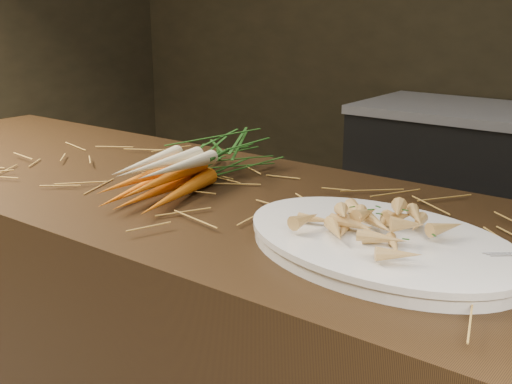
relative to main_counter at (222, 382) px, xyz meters
The scene contains 6 objects.
main_counter is the anchor object (origin of this frame).
straw_bedding 0.46m from the main_counter, 90.00° to the left, with size 1.40×0.60×0.02m, color olive, non-canonical shape.
root_veg_bunch 0.51m from the main_counter, 152.93° to the left, with size 0.26×0.55×0.10m.
serving_platter 0.63m from the main_counter, 11.73° to the right, with size 0.49×0.32×0.03m, color white, non-canonical shape.
roasted_veg_heap 0.66m from the main_counter, 11.73° to the right, with size 0.24×0.17×0.05m, color olive, non-canonical shape.
serving_fork 0.77m from the main_counter, 13.58° to the right, with size 0.02×0.18×0.00m, color silver.
Camera 1 is at (0.85, -0.68, 1.29)m, focal length 45.00 mm.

